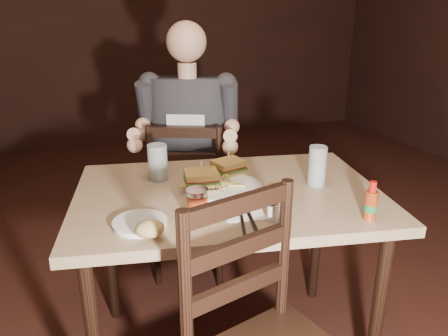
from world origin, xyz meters
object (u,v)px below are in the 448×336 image
object	(u,v)px
glass_right	(317,166)
syrup_dispenser	(197,203)
diner	(187,116)
glass_left	(158,162)
hot_sauce	(371,201)
main_table	(228,211)
chair_far	(191,197)
dinner_plate	(226,189)
side_plate	(140,224)

from	to	relation	value
glass_right	syrup_dispenser	size ratio (longest dim) A/B	1.62
diner	glass_right	distance (m)	0.78
glass_left	hot_sauce	xyz separation A→B (m)	(0.59, -0.60, -0.01)
main_table	syrup_dispenser	xyz separation A→B (m)	(-0.17, -0.16, 0.13)
hot_sauce	chair_far	bearing A→B (deg)	107.05
glass_left	syrup_dispenser	world-z (taller)	glass_left
glass_left	hot_sauce	size ratio (longest dim) A/B	1.09
diner	dinner_plate	size ratio (longest dim) A/B	3.34
chair_far	glass_left	distance (m)	0.66
main_table	diner	world-z (taller)	diner
main_table	dinner_plate	distance (m)	0.09
main_table	dinner_plate	world-z (taller)	dinner_plate
diner	hot_sauce	distance (m)	1.08
main_table	hot_sauce	world-z (taller)	hot_sauce
dinner_plate	diner	bearing A→B (deg)	87.58
main_table	glass_right	xyz separation A→B (m)	(0.35, -0.06, 0.16)
glass_right	side_plate	xyz separation A→B (m)	(-0.73, -0.10, -0.07)
glass_left	side_plate	size ratio (longest dim) A/B	0.85
chair_far	diner	xyz separation A→B (m)	(-0.02, -0.04, 0.47)
glass_left	side_plate	world-z (taller)	glass_left
dinner_plate	syrup_dispenser	world-z (taller)	syrup_dispenser
chair_far	diner	size ratio (longest dim) A/B	0.99
glass_left	dinner_plate	bearing A→B (deg)	-44.27
main_table	glass_left	xyz separation A→B (m)	(-0.23, 0.22, 0.16)
glass_right	diner	bearing A→B (deg)	115.61
dinner_plate	syrup_dispenser	size ratio (longest dim) A/B	2.74
diner	chair_far	bearing A→B (deg)	90.00
chair_far	main_table	bearing A→B (deg)	110.36
glass_left	hot_sauce	distance (m)	0.85
chair_far	dinner_plate	world-z (taller)	chair_far
diner	main_table	bearing A→B (deg)	-68.16
glass_right	chair_far	bearing A→B (deg)	113.08
main_table	chair_far	world-z (taller)	chair_far
glass_right	syrup_dispenser	world-z (taller)	glass_right
main_table	diner	distance (m)	0.68
diner	side_plate	xyz separation A→B (m)	(-0.39, -0.80, -0.15)
dinner_plate	glass_left	xyz separation A→B (m)	(-0.22, 0.21, 0.07)
main_table	chair_far	bearing A→B (deg)	86.85
dinner_plate	chair_far	bearing A→B (deg)	86.13
side_plate	glass_right	bearing A→B (deg)	8.22
chair_far	side_plate	xyz separation A→B (m)	(-0.41, -0.85, 0.32)
hot_sauce	main_table	bearing A→B (deg)	133.56
glass_left	syrup_dispenser	xyz separation A→B (m)	(0.05, -0.38, -0.02)
dinner_plate	side_plate	size ratio (longest dim) A/B	1.57
side_plate	chair_far	bearing A→B (deg)	64.17
chair_far	glass_right	bearing A→B (deg)	136.59
glass_left	hot_sauce	bearing A→B (deg)	-45.66
main_table	chair_far	distance (m)	0.72
glass_right	side_plate	distance (m)	0.74
main_table	glass_left	world-z (taller)	glass_left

